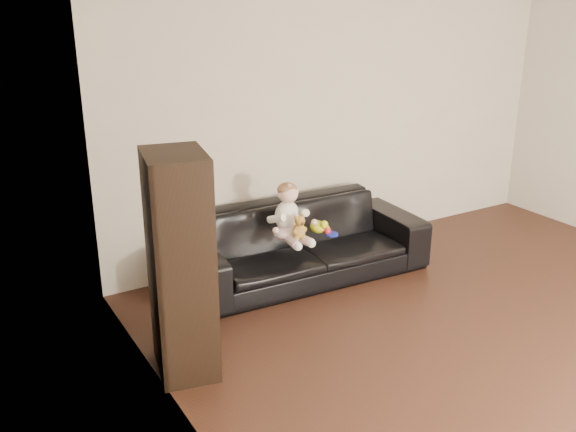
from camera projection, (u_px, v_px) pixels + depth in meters
floor at (565, 368)px, 4.50m from camera, size 5.50×5.50×0.00m
wall_back at (344, 119)px, 6.29m from camera, size 5.00×0.00×5.00m
wall_left at (243, 279)px, 2.87m from camera, size 0.00×5.50×5.50m
sofa at (302, 242)px, 5.84m from camera, size 2.32×1.00×0.66m
cabinet at (181, 266)px, 4.26m from camera, size 0.49×0.60×1.55m
shelf_item at (180, 216)px, 4.15m from camera, size 0.23×0.28×0.28m
baby at (289, 216)px, 5.52m from camera, size 0.35×0.43×0.52m
teddy_bear at (299, 227)px, 5.42m from camera, size 0.12×0.13×0.21m
toy_green at (318, 227)px, 5.75m from camera, size 0.15×0.18×0.11m
toy_rattle at (327, 231)px, 5.72m from camera, size 0.07×0.07×0.07m
toy_blue_disc at (332, 234)px, 5.71m from camera, size 0.13×0.13×0.02m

